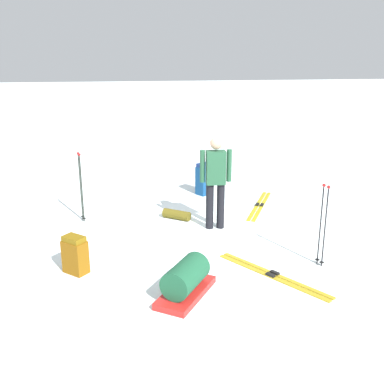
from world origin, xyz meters
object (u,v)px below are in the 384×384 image
(skier_standing, at_px, (216,178))
(sleeping_mat_rolled, at_px, (177,215))
(ski_pair_far, at_px, (260,206))
(gear_sled, at_px, (186,280))
(backpack_bright, at_px, (75,255))
(ski_poles_planted_far, at_px, (323,221))
(ski_pair_near, at_px, (273,275))
(backpack_large_dark, at_px, (204,179))
(ski_poles_planted_near, at_px, (81,184))

(skier_standing, xyz_separation_m, sleeping_mat_rolled, (-0.55, -0.65, -0.86))
(ski_pair_far, distance_m, gear_sled, 3.96)
(backpack_bright, relative_size, ski_poles_planted_far, 0.45)
(ski_pair_near, xyz_separation_m, gear_sled, (0.37, -1.32, 0.21))
(ski_pair_near, height_order, sleeping_mat_rolled, sleeping_mat_rolled)
(backpack_bright, bearing_deg, skier_standing, 121.69)
(backpack_large_dark, height_order, backpack_bright, backpack_large_dark)
(skier_standing, xyz_separation_m, backpack_large_dark, (-2.05, 0.13, -0.60))
(sleeping_mat_rolled, bearing_deg, backpack_bright, -40.32)
(backpack_bright, relative_size, sleeping_mat_rolled, 1.05)
(backpack_bright, bearing_deg, ski_pair_near, 79.80)
(skier_standing, height_order, ski_pair_far, skier_standing)
(backpack_bright, bearing_deg, backpack_large_dark, 144.63)
(skier_standing, height_order, sleeping_mat_rolled, skier_standing)
(backpack_large_dark, distance_m, gear_sled, 4.50)
(skier_standing, relative_size, ski_poles_planted_far, 1.33)
(skier_standing, distance_m, ski_poles_planted_far, 2.17)
(ski_pair_near, relative_size, sleeping_mat_rolled, 3.04)
(ski_poles_planted_far, relative_size, sleeping_mat_rolled, 2.33)
(ski_poles_planted_near, height_order, ski_poles_planted_far, ski_poles_planted_near)
(ski_poles_planted_near, bearing_deg, ski_pair_far, 95.44)
(backpack_large_dark, bearing_deg, gear_sled, -12.45)
(skier_standing, distance_m, ski_poles_planted_near, 2.56)
(backpack_bright, bearing_deg, ski_poles_planted_near, -177.90)
(ski_poles_planted_far, bearing_deg, ski_pair_far, -176.89)
(ski_pair_near, bearing_deg, backpack_bright, -100.20)
(ski_pair_near, height_order, backpack_bright, backpack_bright)
(backpack_large_dark, relative_size, ski_poles_planted_far, 0.56)
(skier_standing, distance_m, sleeping_mat_rolled, 1.22)
(backpack_large_dark, bearing_deg, ski_pair_near, 5.02)
(ski_poles_planted_far, xyz_separation_m, gear_sled, (0.63, -2.15, -0.49))
(ski_poles_planted_far, bearing_deg, sleeping_mat_rolled, -139.06)
(backpack_bright, height_order, gear_sled, backpack_bright)
(ski_poles_planted_far, bearing_deg, ski_pair_near, -72.45)
(ski_pair_far, height_order, sleeping_mat_rolled, sleeping_mat_rolled)
(backpack_large_dark, xyz_separation_m, ski_poles_planted_far, (3.76, 1.18, 0.36))
(backpack_large_dark, relative_size, sleeping_mat_rolled, 1.31)
(skier_standing, bearing_deg, ski_pair_near, 13.88)
(backpack_large_dark, xyz_separation_m, ski_poles_planted_near, (1.32, -2.57, 0.39))
(skier_standing, distance_m, backpack_bright, 2.85)
(ski_pair_far, relative_size, ski_poles_planted_far, 1.39)
(gear_sled, xyz_separation_m, sleeping_mat_rolled, (-2.90, 0.19, -0.13))
(backpack_bright, distance_m, gear_sled, 1.76)
(ski_poles_planted_near, bearing_deg, backpack_bright, 2.10)
(ski_pair_far, bearing_deg, ski_poles_planted_far, 3.11)
(ski_poles_planted_near, height_order, sleeping_mat_rolled, ski_poles_planted_near)
(ski_pair_near, bearing_deg, ski_poles_planted_far, 107.55)
(ski_poles_planted_far, height_order, gear_sled, ski_poles_planted_far)
(ski_pair_near, relative_size, gear_sled, 1.50)
(ski_pair_far, distance_m, ski_poles_planted_near, 3.69)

